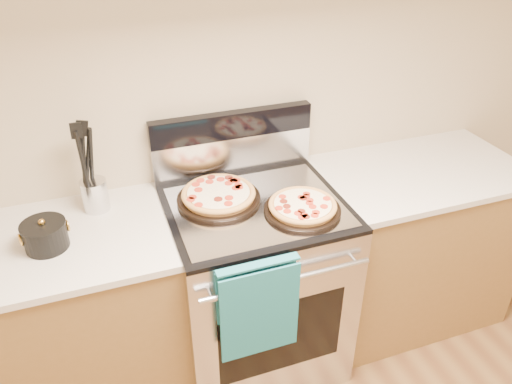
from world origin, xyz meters
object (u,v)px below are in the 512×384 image
object	(u,v)px
utensil_crock	(95,195)
saucepan	(45,236)
range_body	(255,286)
pepperoni_pizza_front	(303,207)
pepperoni_pizza_back	(219,196)

from	to	relation	value
utensil_crock	saucepan	world-z (taller)	utensil_crock
range_body	pepperoni_pizza_front	bearing A→B (deg)	-38.27
pepperoni_pizza_back	pepperoni_pizza_front	distance (m)	0.37
pepperoni_pizza_back	saucepan	world-z (taller)	saucepan
range_body	utensil_crock	size ratio (longest dim) A/B	6.58
range_body	saucepan	size ratio (longest dim) A/B	5.56
saucepan	pepperoni_pizza_front	bearing A→B (deg)	-7.11
range_body	utensil_crock	xyz separation A→B (m)	(-0.64, 0.21, 0.53)
range_body	pepperoni_pizza_back	world-z (taller)	pepperoni_pizza_back
saucepan	range_body	bearing A→B (deg)	0.31
pepperoni_pizza_back	utensil_crock	world-z (taller)	utensil_crock
pepperoni_pizza_front	saucepan	size ratio (longest dim) A/B	1.96
pepperoni_pizza_front	pepperoni_pizza_back	bearing A→B (deg)	146.81
pepperoni_pizza_back	utensil_crock	xyz separation A→B (m)	(-0.50, 0.14, 0.03)
utensil_crock	saucepan	xyz separation A→B (m)	(-0.20, -0.21, -0.02)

